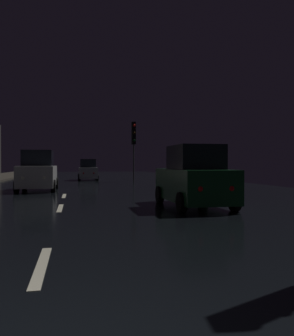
{
  "coord_description": "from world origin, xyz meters",
  "views": [
    {
      "loc": [
        0.48,
        -2.51,
        1.51
      ],
      "look_at": [
        4.49,
        17.39,
        1.27
      ],
      "focal_mm": 38.57,
      "sensor_mm": 36.0,
      "label": 1
    }
  ],
  "objects_px": {
    "car_approaching_headlights": "(38,172)",
    "car_parked_right_near": "(194,179)",
    "traffic_light_far_right": "(134,138)",
    "car_distant_taillights": "(88,171)"
  },
  "relations": [
    {
      "from": "car_distant_taillights",
      "to": "car_parked_right_near",
      "type": "relative_size",
      "value": 0.9
    },
    {
      "from": "car_approaching_headlights",
      "to": "car_parked_right_near",
      "type": "height_order",
      "value": "car_approaching_headlights"
    },
    {
      "from": "car_approaching_headlights",
      "to": "car_parked_right_near",
      "type": "xyz_separation_m",
      "value": [
        6.13,
        -9.04,
        -0.05
      ]
    },
    {
      "from": "car_distant_taillights",
      "to": "car_parked_right_near",
      "type": "bearing_deg",
      "value": -172.23
    },
    {
      "from": "traffic_light_far_right",
      "to": "car_parked_right_near",
      "type": "relative_size",
      "value": 1.18
    },
    {
      "from": "car_parked_right_near",
      "to": "car_approaching_headlights",
      "type": "bearing_deg",
      "value": 34.14
    },
    {
      "from": "car_approaching_headlights",
      "to": "car_distant_taillights",
      "type": "height_order",
      "value": "car_approaching_headlights"
    },
    {
      "from": "car_distant_taillights",
      "to": "car_parked_right_near",
      "type": "height_order",
      "value": "car_parked_right_near"
    },
    {
      "from": "car_distant_taillights",
      "to": "car_approaching_headlights",
      "type": "bearing_deg",
      "value": 165.32
    },
    {
      "from": "car_approaching_headlights",
      "to": "car_parked_right_near",
      "type": "relative_size",
      "value": 1.05
    }
  ]
}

